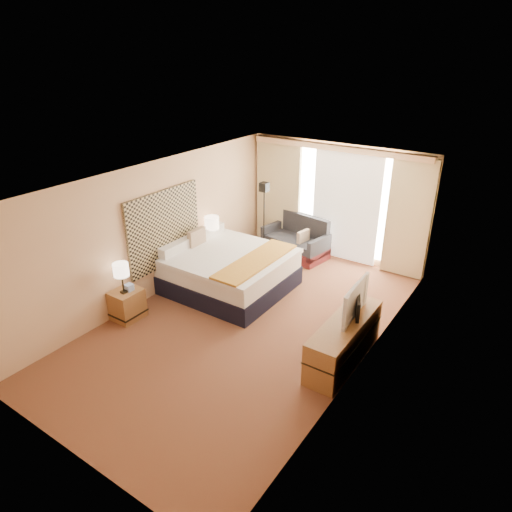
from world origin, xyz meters
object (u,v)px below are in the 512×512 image
Objects in this scene: television at (350,299)px; lamp_right at (212,223)px; nightstand_left at (127,304)px; desk_chair at (347,329)px; media_dresser at (344,340)px; nightstand_right at (215,256)px; bed at (228,270)px; loveseat at (297,242)px; lamp_left at (121,270)px; floor_lamp at (264,207)px.

lamp_right is at bearing 68.61° from television.
desk_chair is at bearing 18.34° from nightstand_left.
lamp_right is 3.84m from television.
television reaches higher than media_dresser.
media_dresser is at bearing -20.54° from lamp_right.
nightstand_right is 0.24× the size of bed.
nightstand_left is at bearing -96.10° from loveseat.
television is at bearing -39.14° from loveseat.
lamp_right is (-0.04, 2.50, 0.06)m from lamp_left.
loveseat is 1.64× the size of television.
lamp_left reaches higher than media_dresser.
loveseat is at bearing 55.07° from lamp_right.
bed is at bearing 163.62° from media_dresser.
media_dresser is 4.02m from lamp_right.
desk_chair is 3.89m from lamp_left.
lamp_right is (-0.00, -0.06, 0.78)m from nightstand_right.
lamp_left reaches higher than loveseat.
nightstand_left is 0.72m from lamp_left.
television is (-0.02, 0.02, 0.53)m from desk_chair.
lamp_left is (-0.69, -3.41, -0.31)m from floor_lamp.
lamp_left reaches higher than desk_chair.
lamp_left is at bearing 106.54° from television.
nightstand_right is at bearing 143.40° from bed.
bed is (0.81, -0.60, 0.13)m from nightstand_right.
nightstand_left is 0.24× the size of bed.
television is at bearing 19.75° from lamp_left.
nightstand_left is 2.56m from lamp_right.
lamp_right reaches higher than loveseat.
nightstand_right is 3.93m from television.
television is at bearing 104.89° from media_dresser.
nightstand_right is 1.01m from bed.
television is at bearing -18.18° from lamp_right.
bed is 1.43× the size of loveseat.
desk_chair is (2.95, -2.13, -0.85)m from floor_lamp.
loveseat is at bearing 54.07° from nightstand_right.
media_dresser is 0.98× the size of floor_lamp.
nightstand_left is 0.54× the size of desk_chair.
nightstand_left is 0.31× the size of media_dresser.
television is (2.50, -2.85, 0.67)m from loveseat.
television is (2.93, -2.11, -0.32)m from floor_lamp.
desk_chair is 3.92m from lamp_right.
media_dresser is at bearing -37.66° from floor_lamp.
floor_lamp is at bearing 93.47° from bed.
lamp_left reaches higher than nightstand_right.
floor_lamp is (-2.98, 2.30, 0.95)m from media_dresser.
nightstand_left is 3.92m from television.
lamp_right reaches higher than lamp_left.
lamp_left is (-3.67, -1.11, 0.64)m from media_dresser.
media_dresser is 1.13× the size of loveseat.
bed is at bearing -89.29° from loveseat.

